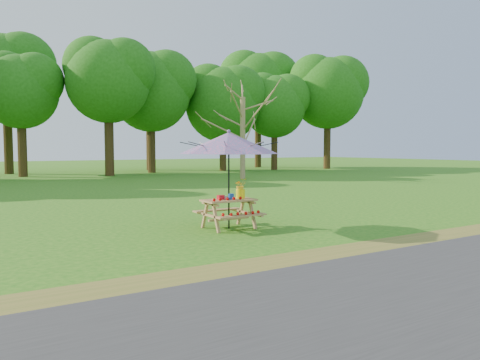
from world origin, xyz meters
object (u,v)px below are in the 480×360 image
picnic_table (229,214)px  patio_umbrella (229,143)px  bare_tree (243,63)px  flower_bucket (241,188)px

picnic_table → patio_umbrella: 1.62m
bare_tree → picnic_table: 18.31m
picnic_table → flower_bucket: flower_bucket is taller
picnic_table → flower_bucket: bearing=8.1°
bare_tree → flower_bucket: 17.89m
flower_bucket → picnic_table: bearing=-171.9°
picnic_table → flower_bucket: 0.68m
bare_tree → flower_bucket: (-9.06, -14.28, -5.85)m
patio_umbrella → flower_bucket: patio_umbrella is taller
patio_umbrella → flower_bucket: 1.09m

